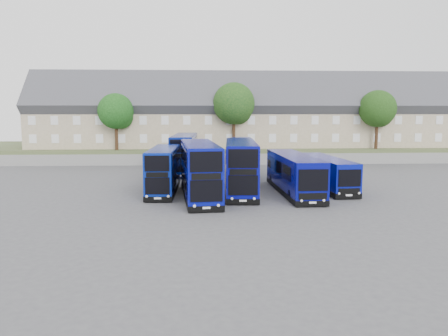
# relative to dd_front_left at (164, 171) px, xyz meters

# --- Properties ---
(ground) EXTENTS (120.00, 120.00, 0.00)m
(ground) POSITION_rel_dd_front_left_xyz_m (5.89, -3.89, -1.92)
(ground) COLOR #48484D
(ground) RESTS_ON ground
(retaining_wall) EXTENTS (70.00, 0.40, 1.50)m
(retaining_wall) POSITION_rel_dd_front_left_xyz_m (5.89, 20.11, -1.17)
(retaining_wall) COLOR slate
(retaining_wall) RESTS_ON ground
(earth_bank) EXTENTS (80.00, 20.00, 2.00)m
(earth_bank) POSITION_rel_dd_front_left_xyz_m (5.89, 30.11, -0.92)
(earth_bank) COLOR #4A5A33
(earth_bank) RESTS_ON ground
(terrace_row) EXTENTS (66.00, 10.40, 11.20)m
(terrace_row) POSITION_rel_dd_front_left_xyz_m (11.89, 26.11, 4.68)
(terrace_row) COLOR tan
(terrace_row) RESTS_ON earth_bank
(dd_front_left) EXTENTS (2.45, 9.90, 3.91)m
(dd_front_left) POSITION_rel_dd_front_left_xyz_m (0.00, 0.00, 0.00)
(dd_front_left) COLOR #072092
(dd_front_left) RESTS_ON ground
(dd_front_mid) EXTENTS (3.58, 11.65, 4.56)m
(dd_front_mid) POSITION_rel_dd_front_left_xyz_m (3.23, -2.86, 0.32)
(dd_front_mid) COLOR #070E8D
(dd_front_mid) RESTS_ON ground
(dd_front_right) EXTENTS (3.30, 11.50, 4.52)m
(dd_front_right) POSITION_rel_dd_front_left_xyz_m (6.87, -0.55, 0.30)
(dd_front_right) COLOR #070984
(dd_front_right) RESTS_ON ground
(dd_rear_left) EXTENTS (3.00, 11.24, 4.43)m
(dd_rear_left) POSITION_rel_dd_front_left_xyz_m (1.39, 12.76, 0.26)
(dd_rear_left) COLOR navy
(dd_rear_left) RESTS_ON ground
(dd_rear_right) EXTENTS (2.99, 10.11, 3.96)m
(dd_rear_right) POSITION_rel_dd_front_left_xyz_m (8.16, 11.44, 0.03)
(dd_rear_right) COLOR #0823A1
(dd_rear_right) RESTS_ON ground
(coach_east_a) EXTENTS (2.92, 12.43, 3.38)m
(coach_east_a) POSITION_rel_dd_front_left_xyz_m (11.51, -1.00, -0.26)
(coach_east_a) COLOR #060A7B
(coach_east_a) RESTS_ON ground
(coach_east_b) EXTENTS (2.89, 10.78, 2.91)m
(coach_east_b) POSITION_rel_dd_front_left_xyz_m (15.05, 0.87, -0.49)
(coach_east_b) COLOR #081198
(coach_east_b) RESTS_ON ground
(tree_west) EXTENTS (4.80, 4.80, 7.65)m
(tree_west) POSITION_rel_dd_front_left_xyz_m (-7.96, 21.21, 5.13)
(tree_west) COLOR #382314
(tree_west) RESTS_ON earth_bank
(tree_mid) EXTENTS (5.76, 5.76, 9.18)m
(tree_mid) POSITION_rel_dd_front_left_xyz_m (8.04, 21.71, 6.15)
(tree_mid) COLOR #382314
(tree_mid) RESTS_ON earth_bank
(tree_east) EXTENTS (5.12, 5.12, 8.16)m
(tree_east) POSITION_rel_dd_front_left_xyz_m (28.04, 21.21, 5.47)
(tree_east) COLOR #382314
(tree_east) RESTS_ON earth_bank
(tree_far) EXTENTS (5.44, 5.44, 8.67)m
(tree_far) POSITION_rel_dd_front_left_xyz_m (34.04, 28.21, 5.81)
(tree_far) COLOR #382314
(tree_far) RESTS_ON earth_bank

